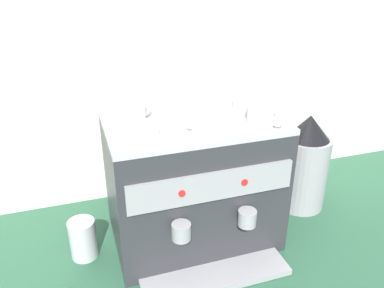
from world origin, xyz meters
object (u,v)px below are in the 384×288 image
Objects in this scene: ceramic_cup_2 at (134,113)px; milk_pitcher at (83,240)px; espresso_machine at (192,181)px; ceramic_bowl_0 at (208,124)px; ceramic_bowl_1 at (141,131)px; ceramic_bowl_2 at (134,109)px; ceramic_cup_3 at (247,100)px; ceramic_cup_0 at (263,114)px; coffee_grinder at (304,164)px; ceramic_cup_5 at (176,119)px; ceramic_cup_1 at (206,103)px; ceramic_cup_4 at (197,94)px.

ceramic_cup_2 reaches higher than milk_pitcher.
ceramic_cup_2 is at bearing 176.25° from espresso_machine.
ceramic_bowl_0 reaches higher than ceramic_bowl_1.
ceramic_bowl_2 is (0.02, 0.10, -0.02)m from ceramic_cup_2.
milk_pitcher is (-0.56, -0.01, -0.42)m from ceramic_cup_3.
ceramic_cup_3 is (0.19, 0.01, 0.26)m from espresso_machine.
ceramic_cup_0 is 0.36m from ceramic_bowl_1.
ceramic_bowl_1 is at bearing 176.67° from ceramic_cup_0.
ceramic_bowl_0 is (0.01, -0.10, 0.24)m from espresso_machine.
coffee_grinder is (0.47, 0.05, -0.04)m from espresso_machine.
ceramic_cup_5 is (0.10, -0.10, 0.00)m from ceramic_cup_2.
ceramic_bowl_2 is 0.69m from coffee_grinder.
ceramic_cup_1 is 0.19m from ceramic_cup_5.
ceramic_bowl_0 reaches higher than espresso_machine.
espresso_machine is 4.72× the size of ceramic_cup_0.
milk_pitcher is at bearing -174.47° from ceramic_cup_1.
espresso_machine is 5.64× the size of ceramic_bowl_0.
ceramic_cup_0 is 0.85× the size of milk_pitcher.
coffee_grinder is at bearing 28.80° from ceramic_cup_0.
ceramic_cup_1 reaches higher than coffee_grinder.
ceramic_cup_3 is 1.15× the size of ceramic_cup_4.
ceramic_cup_5 is 0.09m from ceramic_bowl_0.
espresso_machine is 0.47m from coffee_grinder.
ceramic_bowl_2 is (-0.18, 0.21, -0.00)m from ceramic_bowl_0.
ceramic_cup_4 is 0.22m from ceramic_bowl_2.
ceramic_bowl_2 is at bearing 147.59° from ceramic_cup_0.
ceramic_cup_0 is at bearing -11.44° from milk_pitcher.
ceramic_cup_2 is at bearing -172.62° from ceramic_cup_1.
espresso_machine is at bearing 26.79° from ceramic_bowl_1.
milk_pitcher is at bearing -164.36° from ceramic_cup_4.
ceramic_cup_4 is at bearing 93.36° from ceramic_cup_1.
ceramic_cup_4 reaches higher than coffee_grinder.
ceramic_cup_1 is 0.08m from ceramic_cup_4.
ceramic_cup_0 is 0.26m from ceramic_cup_5.
ceramic_bowl_0 is 0.25× the size of coffee_grinder.
ceramic_cup_2 is 1.04× the size of ceramic_bowl_0.
ceramic_cup_3 reaches higher than ceramic_bowl_2.
ceramic_bowl_0 is at bearing -162.43° from coffee_grinder.
ceramic_cup_3 is 0.42m from coffee_grinder.
milk_pitcher is (-0.30, 0.08, -0.42)m from ceramic_cup_5.
coffee_grinder is at bearing -5.44° from ceramic_bowl_2.
ceramic_bowl_2 reaches higher than milk_pitcher.
ceramic_bowl_2 reaches higher than coffee_grinder.
ceramic_cup_1 is 0.50m from coffee_grinder.
ceramic_cup_3 is (0.00, 0.12, 0.00)m from ceramic_cup_0.
ceramic_cup_4 is at bearing 41.93° from ceramic_bowl_1.
milk_pitcher is (-0.85, -0.05, -0.11)m from coffee_grinder.
ceramic_cup_0 reaches higher than ceramic_bowl_1.
ceramic_bowl_1 is at bearing -25.16° from milk_pitcher.
ceramic_cup_1 reaches higher than ceramic_bowl_1.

